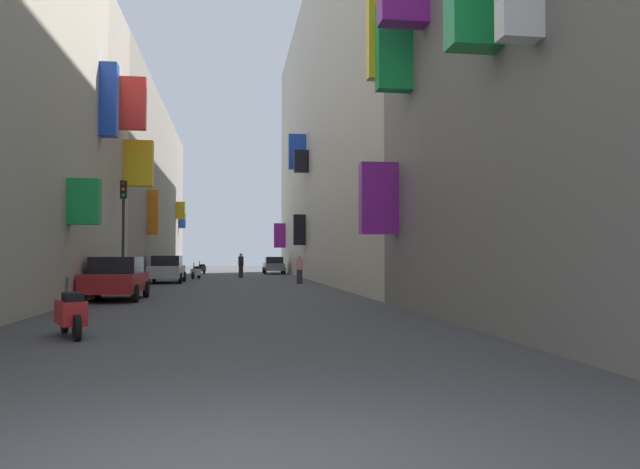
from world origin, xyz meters
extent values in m
plane|color=#424244|center=(0.00, 30.00, 0.00)|extent=(140.00, 140.00, 0.00)
cube|color=green|center=(-4.53, 15.77, 3.23)|extent=(0.93, 0.58, 1.41)
cube|color=blue|center=(-4.68, 20.19, 7.50)|extent=(0.64, 0.60, 2.81)
cube|color=#B2A899|center=(-8.00, 24.20, 6.30)|extent=(6.00, 5.21, 12.60)
cube|color=red|center=(-4.43, 24.29, 8.37)|extent=(1.15, 0.41, 2.36)
cube|color=yellow|center=(-4.35, 25.72, 5.89)|extent=(1.30, 0.57, 2.14)
cube|color=gray|center=(-8.00, 43.40, 6.32)|extent=(6.00, 33.19, 12.65)
cube|color=yellow|center=(-4.61, 52.60, 5.65)|extent=(0.78, 0.60, 1.53)
cube|color=orange|center=(-4.69, 33.96, 4.16)|extent=(0.62, 0.36, 2.69)
cube|color=blue|center=(-4.68, 55.52, 4.91)|extent=(0.64, 0.43, 1.44)
cube|color=purple|center=(4.43, 14.25, 3.30)|extent=(1.14, 0.49, 2.18)
cube|color=yellow|center=(4.42, 13.12, 7.94)|extent=(1.15, 0.45, 2.60)
cube|color=green|center=(4.51, 12.66, 7.44)|extent=(0.98, 0.49, 2.47)
cube|color=#BCB29E|center=(8.00, 37.91, 10.16)|extent=(6.00, 44.18, 20.31)
cube|color=purple|center=(4.46, 55.09, 3.53)|extent=(1.08, 0.39, 2.32)
cube|color=blue|center=(4.40, 38.39, 8.76)|extent=(1.19, 0.64, 2.39)
cube|color=black|center=(4.52, 36.68, 7.84)|extent=(0.97, 0.45, 1.48)
cube|color=black|center=(4.58, 38.61, 3.37)|extent=(0.84, 0.55, 2.12)
cube|color=#B21E1E|center=(-4.05, 18.49, 0.62)|extent=(1.74, 4.06, 0.63)
cube|color=black|center=(-4.05, 18.69, 1.23)|extent=(1.53, 2.27, 0.58)
cylinder|color=black|center=(-3.18, 17.15, 0.30)|extent=(0.18, 0.60, 0.60)
cylinder|color=black|center=(-4.92, 17.15, 0.30)|extent=(0.18, 0.60, 0.60)
cylinder|color=black|center=(-3.18, 19.83, 0.30)|extent=(0.18, 0.60, 0.60)
cylinder|color=black|center=(-4.92, 19.83, 0.30)|extent=(0.18, 0.60, 0.60)
cube|color=#B7B7BC|center=(-3.78, 33.09, 0.64)|extent=(1.78, 4.49, 0.69)
cube|color=black|center=(-3.78, 33.31, 1.28)|extent=(1.57, 2.51, 0.59)
cylinder|color=black|center=(-2.89, 31.61, 0.30)|extent=(0.18, 0.60, 0.60)
cylinder|color=black|center=(-4.67, 31.61, 0.30)|extent=(0.18, 0.60, 0.60)
cylinder|color=black|center=(-2.89, 34.57, 0.30)|extent=(0.18, 0.60, 0.60)
cylinder|color=black|center=(-4.67, 34.57, 0.30)|extent=(0.18, 0.60, 0.60)
cube|color=slate|center=(3.63, 50.91, 0.62)|extent=(1.67, 4.29, 0.63)
cube|color=black|center=(3.63, 50.69, 1.22)|extent=(1.47, 2.40, 0.57)
cylinder|color=black|center=(2.80, 52.32, 0.30)|extent=(0.18, 0.60, 0.60)
cylinder|color=black|center=(4.47, 52.32, 0.30)|extent=(0.18, 0.60, 0.60)
cylinder|color=black|center=(2.80, 49.49, 0.30)|extent=(0.18, 0.60, 0.60)
cylinder|color=black|center=(4.47, 49.49, 0.30)|extent=(0.18, 0.60, 0.60)
cube|color=silver|center=(-2.45, 39.26, 0.46)|extent=(0.69, 1.27, 0.45)
cube|color=black|center=(-2.40, 39.48, 0.77)|extent=(0.43, 0.62, 0.16)
cylinder|color=#4C4C51|center=(-2.58, 38.67, 0.79)|extent=(0.12, 0.28, 0.68)
cylinder|color=black|center=(-2.61, 38.52, 0.24)|extent=(0.20, 0.49, 0.48)
cylinder|color=black|center=(-2.28, 39.99, 0.24)|extent=(0.20, 0.49, 0.48)
cube|color=black|center=(-2.66, 51.16, 0.46)|extent=(0.75, 1.28, 0.45)
cube|color=black|center=(-2.60, 51.38, 0.77)|extent=(0.46, 0.63, 0.16)
cylinder|color=#4C4C51|center=(-2.82, 50.58, 0.79)|extent=(0.13, 0.28, 0.68)
cylinder|color=black|center=(-2.87, 50.43, 0.24)|extent=(0.23, 0.49, 0.48)
cylinder|color=black|center=(-2.46, 51.88, 0.24)|extent=(0.23, 0.49, 0.48)
cube|color=red|center=(-3.03, 8.14, 0.46)|extent=(0.84, 1.22, 0.45)
cube|color=black|center=(-2.95, 7.94, 0.77)|extent=(0.51, 0.64, 0.16)
cylinder|color=#4C4C51|center=(-3.25, 8.66, 0.79)|extent=(0.16, 0.28, 0.68)
cylinder|color=black|center=(-3.31, 8.79, 0.24)|extent=(0.28, 0.48, 0.48)
cylinder|color=black|center=(-2.76, 7.49, 0.24)|extent=(0.28, 0.48, 0.48)
cylinder|color=#303030|center=(3.79, 31.00, 0.39)|extent=(0.44, 0.44, 0.79)
cylinder|color=pink|center=(3.79, 31.00, 1.10)|extent=(0.52, 0.52, 0.62)
sphere|color=tan|center=(3.79, 31.00, 1.51)|extent=(0.21, 0.21, 0.21)
cylinder|color=#242424|center=(0.63, 41.04, 0.43)|extent=(0.45, 0.45, 0.86)
cylinder|color=black|center=(0.63, 41.04, 1.20)|extent=(0.54, 0.54, 0.68)
sphere|color=tan|center=(0.63, 41.04, 1.65)|extent=(0.23, 0.23, 0.23)
cylinder|color=#2D2D2D|center=(-4.57, 22.96, 1.99)|extent=(0.12, 0.12, 3.99)
cube|color=black|center=(-4.57, 22.96, 4.36)|extent=(0.26, 0.26, 0.75)
sphere|color=red|center=(-4.57, 22.82, 4.61)|extent=(0.14, 0.14, 0.14)
sphere|color=orange|center=(-4.57, 22.82, 4.36)|extent=(0.14, 0.14, 0.14)
sphere|color=green|center=(-4.57, 22.82, 4.11)|extent=(0.14, 0.14, 0.14)
camera|label=1|loc=(0.02, -4.38, 1.53)|focal=35.17mm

